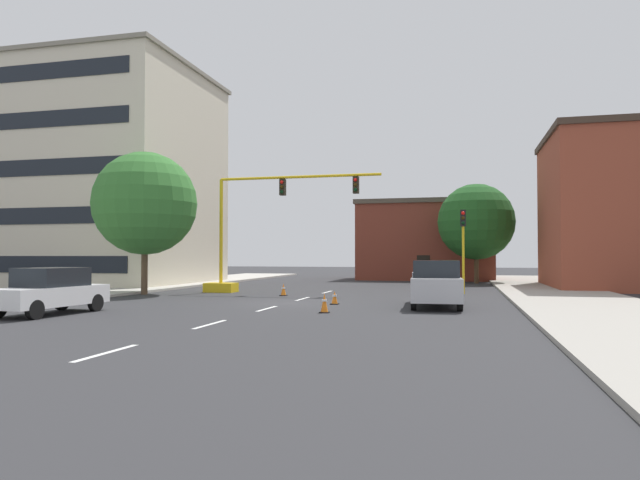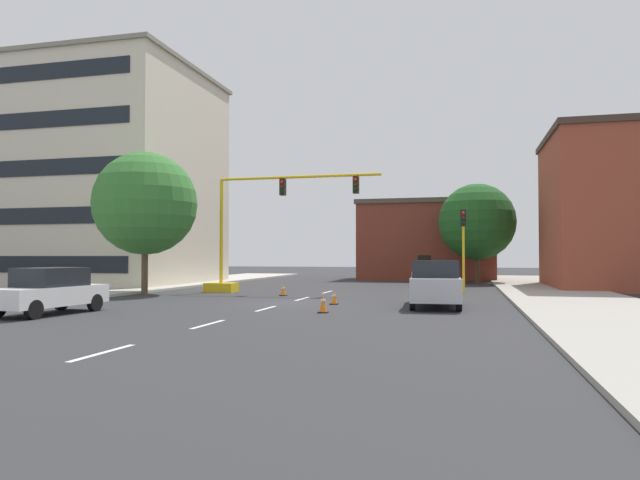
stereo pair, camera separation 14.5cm
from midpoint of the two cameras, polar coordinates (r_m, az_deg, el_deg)
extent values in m
plane|color=#2D2D30|center=(26.74, -3.08, -6.25)|extent=(160.00, 160.00, 0.00)
cube|color=#B2ADA3|center=(39.51, -17.94, -4.54)|extent=(6.00, 56.00, 0.14)
cube|color=#9E998E|center=(33.92, 22.94, -5.01)|extent=(6.00, 56.00, 0.14)
cube|color=silver|center=(14.07, -20.47, -10.44)|extent=(0.16, 2.40, 0.01)
cube|color=silver|center=(18.82, -10.83, -8.22)|extent=(0.16, 2.40, 0.01)
cube|color=silver|center=(23.90, -5.22, -6.80)|extent=(0.16, 2.40, 0.01)
cube|color=silver|center=(29.13, -1.62, -5.86)|extent=(0.16, 2.40, 0.01)
cube|color=silver|center=(34.44, 0.87, -5.18)|extent=(0.16, 2.40, 0.01)
cube|color=beige|center=(47.02, -19.14, 5.67)|extent=(12.29, 13.39, 16.04)
cube|color=gray|center=(48.71, -19.05, 15.25)|extent=(12.69, 13.79, 0.30)
cube|color=black|center=(41.21, -24.35, -2.22)|extent=(10.08, 0.06, 1.10)
cube|color=black|center=(41.29, -24.30, 2.23)|extent=(10.08, 0.06, 1.10)
cube|color=black|center=(41.61, -24.25, 6.65)|extent=(10.08, 0.06, 1.10)
cube|color=black|center=(42.18, -24.20, 10.96)|extent=(10.08, 0.06, 1.10)
cube|color=black|center=(42.98, -24.16, 15.15)|extent=(10.08, 0.06, 1.10)
cube|color=brown|center=(53.43, 10.67, -0.26)|extent=(11.81, 7.87, 6.71)
cube|color=#4C4238|center=(53.62, 10.65, 3.54)|extent=(12.11, 8.17, 0.40)
cube|color=black|center=(49.47, 10.41, -2.77)|extent=(1.10, 0.06, 2.20)
cube|color=brown|center=(42.80, 28.96, 2.36)|extent=(10.71, 10.48, 9.92)
cube|color=#3D2D23|center=(43.43, 28.87, 9.17)|extent=(11.01, 10.78, 0.40)
cube|color=yellow|center=(34.88, -9.68, -4.67)|extent=(1.80, 1.20, 0.55)
cylinder|color=yellow|center=(34.86, -9.65, 0.88)|extent=(0.20, 0.20, 6.20)
cylinder|color=yellow|center=(33.49, -2.01, 6.28)|extent=(9.65, 0.16, 0.16)
cube|color=black|center=(33.69, -3.59, 5.25)|extent=(0.32, 0.36, 0.95)
sphere|color=red|center=(33.55, -3.69, 5.75)|extent=(0.20, 0.20, 0.20)
sphere|color=#38280A|center=(33.51, -3.69, 5.28)|extent=(0.20, 0.20, 0.20)
sphere|color=black|center=(33.48, -3.69, 4.80)|extent=(0.20, 0.20, 0.20)
cube|color=black|center=(32.65, 3.72, 5.47)|extent=(0.32, 0.36, 0.95)
sphere|color=red|center=(32.50, 3.66, 5.99)|extent=(0.20, 0.20, 0.20)
sphere|color=#38280A|center=(32.46, 3.66, 5.50)|extent=(0.20, 0.20, 0.20)
sphere|color=black|center=(32.43, 3.66, 5.01)|extent=(0.20, 0.20, 0.20)
cylinder|color=yellow|center=(33.70, 14.18, -1.14)|extent=(0.14, 0.14, 4.80)
cube|color=black|center=(33.77, 14.16, 2.12)|extent=(0.32, 0.36, 0.95)
sphere|color=red|center=(33.60, 14.15, 2.61)|extent=(0.20, 0.20, 0.20)
sphere|color=#38280A|center=(33.58, 14.16, 2.14)|extent=(0.20, 0.20, 0.20)
sphere|color=black|center=(33.56, 14.16, 1.66)|extent=(0.20, 0.20, 0.20)
cylinder|color=#4C3823|center=(46.47, 15.45, -2.58)|extent=(0.36, 0.36, 2.60)
sphere|color=#1E511E|center=(46.54, 15.41, 1.77)|extent=(5.95, 5.95, 5.95)
cylinder|color=brown|center=(33.78, -16.90, -2.69)|extent=(0.36, 0.36, 2.95)
sphere|color=#33702D|center=(33.89, -16.85, 3.49)|extent=(5.81, 5.81, 5.81)
cube|color=#BCBCC1|center=(25.15, 11.52, -4.66)|extent=(2.31, 5.51, 0.95)
cube|color=#1E2328|center=(24.22, 11.54, -2.83)|extent=(1.94, 1.90, 0.70)
cube|color=#BCBCC1|center=(26.32, 11.48, -3.31)|extent=(2.16, 2.92, 0.16)
cylinder|color=black|center=(23.38, 13.81, -6.06)|extent=(0.26, 0.69, 0.68)
cylinder|color=black|center=(23.36, 9.37, -6.08)|extent=(0.26, 0.69, 0.68)
cylinder|color=black|center=(27.04, 13.39, -5.44)|extent=(0.26, 0.69, 0.68)
cylinder|color=black|center=(27.02, 9.56, -5.46)|extent=(0.26, 0.69, 0.68)
cube|color=white|center=(23.71, -25.19, -5.05)|extent=(2.17, 4.62, 0.70)
cube|color=#1E2328|center=(23.75, -25.01, -3.35)|extent=(1.86, 2.42, 0.70)
cylinder|color=black|center=(25.41, -24.17, -5.60)|extent=(0.27, 0.69, 0.68)
cylinder|color=black|center=(24.34, -21.29, -5.82)|extent=(0.27, 0.69, 0.68)
cylinder|color=black|center=(22.07, -26.38, -6.22)|extent=(0.27, 0.69, 0.68)
cube|color=black|center=(31.40, -3.52, -5.51)|extent=(0.36, 0.36, 0.04)
cone|color=orange|center=(31.38, -3.52, -4.90)|extent=(0.28, 0.28, 0.63)
cylinder|color=white|center=(31.37, -3.52, -4.77)|extent=(0.19, 0.19, 0.08)
cube|color=black|center=(22.12, 0.51, -7.20)|extent=(0.36, 0.36, 0.04)
cone|color=orange|center=(22.09, 0.51, -6.23)|extent=(0.28, 0.28, 0.71)
cylinder|color=white|center=(22.08, 0.51, -6.01)|extent=(0.19, 0.19, 0.08)
cube|color=black|center=(25.87, 1.55, -6.37)|extent=(0.36, 0.36, 0.04)
cone|color=orange|center=(25.85, 1.55, -5.70)|extent=(0.28, 0.28, 0.57)
cylinder|color=white|center=(25.84, 1.55, -5.55)|extent=(0.19, 0.19, 0.08)
camera|label=1|loc=(0.07, -89.87, 0.00)|focal=32.22mm
camera|label=2|loc=(0.07, 90.13, 0.00)|focal=32.22mm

